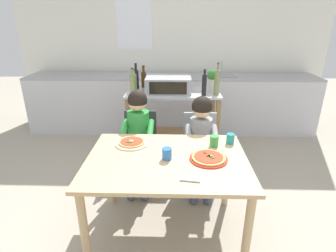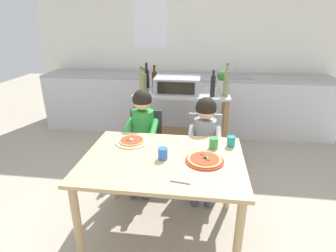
% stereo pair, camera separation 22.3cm
% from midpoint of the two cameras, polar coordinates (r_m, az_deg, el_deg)
% --- Properties ---
extents(ground_plane, '(10.82, 10.82, 0.00)m').
position_cam_midpoint_polar(ground_plane, '(3.43, 3.61, -8.80)').
color(ground_plane, '#A89E8C').
extents(back_wall_tiled, '(4.99, 0.13, 2.70)m').
position_cam_midpoint_polar(back_wall_tiled, '(4.65, 5.55, 16.91)').
color(back_wall_tiled, white).
rests_on(back_wall_tiled, ground).
extents(kitchen_counter, '(4.49, 0.60, 1.10)m').
position_cam_midpoint_polar(kitchen_counter, '(4.42, 4.95, 4.72)').
color(kitchen_counter, silver).
rests_on(kitchen_counter, ground).
extents(kitchen_island_cart, '(1.14, 0.54, 0.89)m').
position_cam_midpoint_polar(kitchen_island_cart, '(3.46, 4.74, 2.36)').
color(kitchen_island_cart, '#B7BABF').
rests_on(kitchen_island_cart, ground).
extents(toaster_oven, '(0.54, 0.39, 0.19)m').
position_cam_midpoint_polar(toaster_oven, '(3.34, 3.94, 8.64)').
color(toaster_oven, '#999BA0').
rests_on(toaster_oven, kitchen_island_cart).
extents(bottle_squat_spirits, '(0.05, 0.05, 0.31)m').
position_cam_midpoint_polar(bottle_squat_spirits, '(3.19, 11.36, 8.29)').
color(bottle_squat_spirits, black).
rests_on(bottle_squat_spirits, kitchen_island_cart).
extents(bottle_tall_green_wine, '(0.06, 0.06, 0.28)m').
position_cam_midpoint_polar(bottle_tall_green_wine, '(3.59, -1.06, 9.91)').
color(bottle_tall_green_wine, '#4C2D14').
rests_on(bottle_tall_green_wine, kitchen_island_cart).
extents(bottle_clear_vinegar, '(0.07, 0.07, 0.27)m').
position_cam_midpoint_polar(bottle_clear_vinegar, '(3.40, -3.18, 9.21)').
color(bottle_clear_vinegar, olive).
rests_on(bottle_clear_vinegar, kitchen_island_cart).
extents(bottle_dark_olive_oil, '(0.07, 0.07, 0.31)m').
position_cam_midpoint_polar(bottle_dark_olive_oil, '(3.27, -3.54, 9.08)').
color(bottle_dark_olive_oil, olive).
rests_on(bottle_dark_olive_oil, kitchen_island_cart).
extents(bottle_slim_sauce, '(0.06, 0.06, 0.38)m').
position_cam_midpoint_polar(bottle_slim_sauce, '(3.22, 14.04, 8.65)').
color(bottle_slim_sauce, olive).
rests_on(bottle_slim_sauce, kitchen_island_cart).
extents(bottle_brown_beer, '(0.06, 0.06, 0.32)m').
position_cam_midpoint_polar(bottle_brown_beer, '(3.53, -2.66, 9.99)').
color(bottle_brown_beer, black).
rests_on(bottle_brown_beer, kitchen_island_cart).
extents(potted_herb_plant, '(0.13, 0.13, 0.27)m').
position_cam_midpoint_polar(potted_herb_plant, '(3.37, 13.13, 9.17)').
color(potted_herb_plant, beige).
rests_on(potted_herb_plant, kitchen_island_cart).
extents(dining_table, '(1.25, 0.92, 0.72)m').
position_cam_midpoint_polar(dining_table, '(2.18, 1.92, -9.02)').
color(dining_table, tan).
rests_on(dining_table, ground).
extents(dining_chair_left, '(0.36, 0.36, 0.81)m').
position_cam_midpoint_polar(dining_chair_left, '(2.96, -2.69, -3.52)').
color(dining_chair_left, '#333338').
rests_on(dining_chair_left, ground).
extents(dining_chair_right, '(0.36, 0.36, 0.81)m').
position_cam_midpoint_polar(dining_chair_right, '(2.88, 9.71, -4.52)').
color(dining_chair_right, gray).
rests_on(dining_chair_right, ground).
extents(child_in_green_shirt, '(0.32, 0.42, 1.06)m').
position_cam_midpoint_polar(child_in_green_shirt, '(2.77, -3.18, -0.64)').
color(child_in_green_shirt, '#424C6B').
rests_on(child_in_green_shirt, ground).
extents(child_in_grey_shirt, '(0.32, 0.42, 1.02)m').
position_cam_midpoint_polar(child_in_grey_shirt, '(2.70, 10.03, -1.96)').
color(child_in_grey_shirt, '#424C6B').
rests_on(child_in_grey_shirt, ground).
extents(pizza_plate_cream, '(0.29, 0.29, 0.03)m').
position_cam_midpoint_polar(pizza_plate_cream, '(2.39, -4.94, -3.20)').
color(pizza_plate_cream, beige).
rests_on(pizza_plate_cream, dining_table).
extents(pizza_plate_red_rimmed, '(0.29, 0.29, 0.03)m').
position_cam_midpoint_polar(pizza_plate_red_rimmed, '(2.12, 10.69, -7.07)').
color(pizza_plate_red_rimmed, red).
rests_on(pizza_plate_red_rimmed, dining_table).
extents(drinking_cup_green, '(0.08, 0.08, 0.09)m').
position_cam_midpoint_polar(drinking_cup_green, '(2.32, 12.24, -3.58)').
color(drinking_cup_green, green).
rests_on(drinking_cup_green, dining_table).
extents(drinking_cup_teal, '(0.07, 0.07, 0.09)m').
position_cam_midpoint_polar(drinking_cup_teal, '(2.39, 15.67, -3.18)').
color(drinking_cup_teal, teal).
rests_on(drinking_cup_teal, dining_table).
extents(drinking_cup_blue, '(0.08, 0.08, 0.09)m').
position_cam_midpoint_polar(drinking_cup_blue, '(2.10, 2.03, -5.84)').
color(drinking_cup_blue, blue).
rests_on(drinking_cup_blue, dining_table).
extents(serving_spoon, '(0.14, 0.03, 0.01)m').
position_cam_midpoint_polar(serving_spoon, '(1.85, 6.10, -11.66)').
color(serving_spoon, '#B7BABF').
rests_on(serving_spoon, dining_table).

